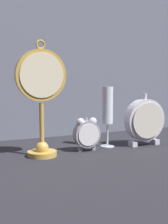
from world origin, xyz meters
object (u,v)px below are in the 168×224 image
Objects in this scene: alarm_clock_twin_bell at (87,133)px; champagne_flute at (108,110)px; mantel_clock_silver at (145,120)px; pocket_watch_on_stand at (41,98)px.

champagne_flute is at bearing 16.58° from alarm_clock_twin_bell.
mantel_clock_silver reaches higher than alarm_clock_twin_bell.
alarm_clock_twin_bell is (0.16, 0.01, -0.12)m from pocket_watch_on_stand.
pocket_watch_on_stand is 1.90× the size of mantel_clock_silver.
champagne_flute is (0.25, 0.04, -0.05)m from pocket_watch_on_stand.
pocket_watch_on_stand is 3.20× the size of alarm_clock_twin_bell.
pocket_watch_on_stand is at bearing -177.48° from alarm_clock_twin_bell.
pocket_watch_on_stand reaches higher than mantel_clock_silver.
alarm_clock_twin_bell is 0.52× the size of champagne_flute.
champagne_flute is (0.09, 0.03, 0.07)m from alarm_clock_twin_bell.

